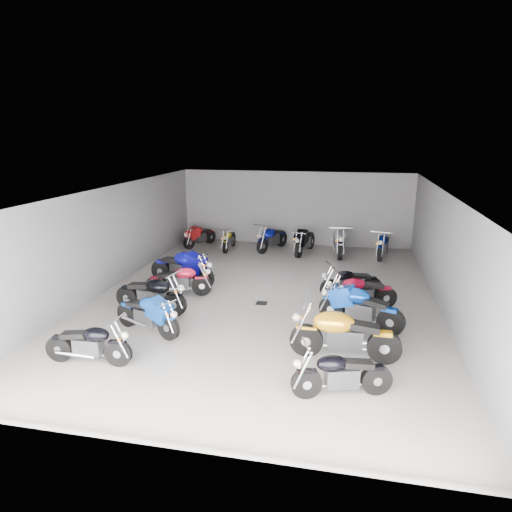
% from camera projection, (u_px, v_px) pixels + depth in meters
% --- Properties ---
extents(ground, '(14.00, 14.00, 0.00)m').
position_uv_depth(ground, '(265.00, 297.00, 13.75)').
color(ground, '#9E9B96').
rests_on(ground, ground).
extents(wall_back, '(10.00, 0.10, 3.20)m').
position_uv_depth(wall_back, '(295.00, 208.00, 19.94)').
color(wall_back, slate).
rests_on(wall_back, ground).
extents(wall_left, '(0.10, 14.00, 3.20)m').
position_uv_depth(wall_left, '(109.00, 238.00, 14.32)').
color(wall_left, slate).
rests_on(wall_left, ground).
extents(wall_right, '(0.10, 14.00, 3.20)m').
position_uv_depth(wall_right, '(446.00, 255.00, 12.34)').
color(wall_right, slate).
rests_on(wall_right, ground).
extents(ceiling, '(10.00, 14.00, 0.04)m').
position_uv_depth(ceiling, '(265.00, 191.00, 12.91)').
color(ceiling, black).
rests_on(ceiling, wall_back).
extents(drain_grate, '(0.32, 0.32, 0.01)m').
position_uv_depth(drain_grate, '(262.00, 303.00, 13.28)').
color(drain_grate, black).
rests_on(drain_grate, ground).
extents(motorcycle_left_a, '(1.94, 0.40, 0.85)m').
position_uv_depth(motorcycle_left_a, '(89.00, 344.00, 9.70)').
color(motorcycle_left_a, black).
rests_on(motorcycle_left_a, ground).
extents(motorcycle_left_b, '(1.96, 0.90, 0.91)m').
position_uv_depth(motorcycle_left_b, '(148.00, 314.00, 11.19)').
color(motorcycle_left_b, black).
rests_on(motorcycle_left_b, ground).
extents(motorcycle_left_c, '(2.18, 0.54, 0.96)m').
position_uv_depth(motorcycle_left_c, '(151.00, 294.00, 12.49)').
color(motorcycle_left_c, black).
rests_on(motorcycle_left_c, ground).
extents(motorcycle_left_d, '(1.99, 0.68, 0.89)m').
position_uv_depth(motorcycle_left_d, '(179.00, 281.00, 13.76)').
color(motorcycle_left_d, black).
rests_on(motorcycle_left_d, ground).
extents(motorcycle_left_e, '(2.35, 0.77, 1.05)m').
position_uv_depth(motorcycle_left_e, '(183.00, 268.00, 14.74)').
color(motorcycle_left_e, black).
rests_on(motorcycle_left_e, ground).
extents(motorcycle_right_a, '(1.89, 0.71, 0.85)m').
position_uv_depth(motorcycle_right_a, '(341.00, 374.00, 8.49)').
color(motorcycle_right_a, black).
rests_on(motorcycle_right_a, ground).
extents(motorcycle_right_b, '(2.40, 0.47, 1.06)m').
position_uv_depth(motorcycle_right_b, '(344.00, 335.00, 9.86)').
color(motorcycle_right_b, black).
rests_on(motorcycle_right_b, ground).
extents(motorcycle_right_c, '(2.15, 0.95, 0.99)m').
position_uv_depth(motorcycle_right_c, '(359.00, 308.00, 11.49)').
color(motorcycle_right_c, black).
rests_on(motorcycle_right_c, ground).
extents(motorcycle_right_d, '(2.01, 0.81, 0.92)m').
position_uv_depth(motorcycle_right_d, '(360.00, 292.00, 12.71)').
color(motorcycle_right_d, black).
rests_on(motorcycle_right_d, ground).
extents(motorcycle_right_e, '(1.84, 0.85, 0.85)m').
position_uv_depth(motorcycle_right_e, '(350.00, 282.00, 13.67)').
color(motorcycle_right_e, black).
rests_on(motorcycle_right_e, ground).
extents(motorcycle_back_a, '(0.89, 1.82, 0.85)m').
position_uv_depth(motorcycle_back_a, '(199.00, 236.00, 19.83)').
color(motorcycle_back_a, black).
rests_on(motorcycle_back_a, ground).
extents(motorcycle_back_b, '(0.36, 1.84, 0.81)m').
position_uv_depth(motorcycle_back_b, '(229.00, 240.00, 19.24)').
color(motorcycle_back_b, black).
rests_on(motorcycle_back_b, ground).
extents(motorcycle_back_c, '(0.97, 2.07, 0.96)m').
position_uv_depth(motorcycle_back_c, '(272.00, 238.00, 19.14)').
color(motorcycle_back_c, black).
rests_on(motorcycle_back_c, ground).
extents(motorcycle_back_d, '(0.65, 2.22, 0.98)m').
position_uv_depth(motorcycle_back_d, '(305.00, 241.00, 18.62)').
color(motorcycle_back_d, black).
rests_on(motorcycle_back_d, ground).
extents(motorcycle_back_e, '(0.52, 2.35, 1.03)m').
position_uv_depth(motorcycle_back_e, '(339.00, 241.00, 18.41)').
color(motorcycle_back_e, black).
rests_on(motorcycle_back_e, ground).
extents(motorcycle_back_f, '(0.60, 2.11, 0.94)m').
position_uv_depth(motorcycle_back_f, '(383.00, 245.00, 18.08)').
color(motorcycle_back_f, black).
rests_on(motorcycle_back_f, ground).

